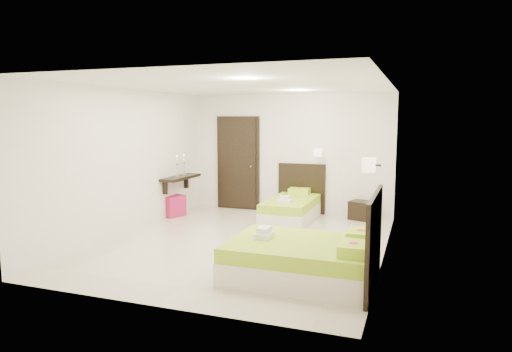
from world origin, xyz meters
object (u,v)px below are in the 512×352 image
(bed_double, at_px, (308,258))
(ottoman, at_px, (172,206))
(bed_single, at_px, (292,207))
(nightstand, at_px, (361,210))

(bed_double, distance_m, ottoman, 4.59)
(bed_double, bearing_deg, ottoman, 142.45)
(bed_single, bearing_deg, ottoman, -169.49)
(bed_single, height_order, ottoman, bed_single)
(nightstand, height_order, ottoman, ottoman)
(bed_double, relative_size, ottoman, 4.22)
(bed_single, relative_size, nightstand, 4.04)
(bed_single, height_order, nightstand, bed_single)
(nightstand, bearing_deg, ottoman, -146.76)
(bed_single, distance_m, nightstand, 1.43)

